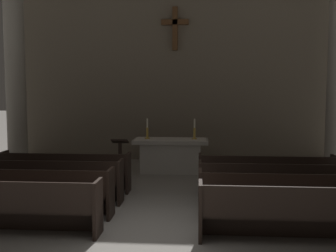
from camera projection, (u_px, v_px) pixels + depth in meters
ground_plane at (149, 237)px, 6.53m from camera, size 80.00×80.00×0.00m
pew_left_row_1 at (8, 206)px, 6.64m from camera, size 3.15×0.50×0.95m
pew_left_row_2 at (32, 192)px, 7.58m from camera, size 3.15×0.50×0.95m
pew_left_row_3 at (50, 181)px, 8.53m from camera, size 3.15×0.50×0.95m
pew_left_row_4 at (65, 172)px, 9.48m from camera, size 3.15×0.50×0.95m
pew_right_row_1 at (297, 213)px, 6.27m from camera, size 3.15×0.50×0.95m
pew_right_row_2 at (284, 197)px, 7.22m from camera, size 3.15×0.50×0.95m
pew_right_row_3 at (274, 185)px, 8.16m from camera, size 3.15×0.50×0.95m
pew_right_row_4 at (266, 175)px, 9.11m from camera, size 3.15×0.50×0.95m
column_left_second at (15, 52)px, 12.15m from camera, size 0.92×0.92×7.40m
altar at (171, 155)px, 11.66m from camera, size 2.20×0.90×1.01m
candlestick_left at (147, 132)px, 11.65m from camera, size 0.16×0.16×0.60m
candlestick_right at (194, 133)px, 11.54m from camera, size 0.16×0.16×0.60m
apse_with_cross at (175, 42)px, 13.58m from camera, size 10.74×0.42×8.24m
lectern at (120, 161)px, 10.56m from camera, size 0.44×0.36×1.15m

